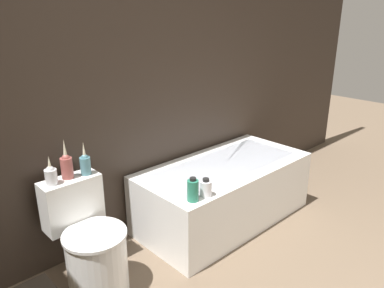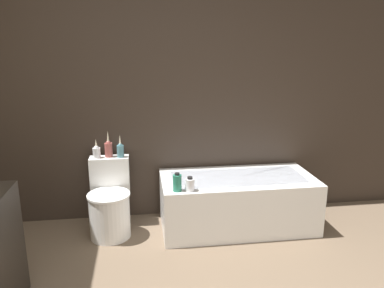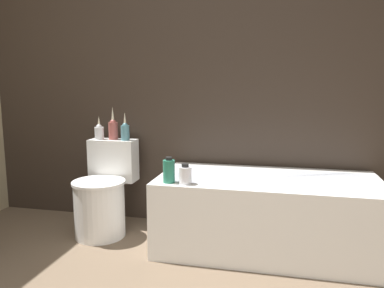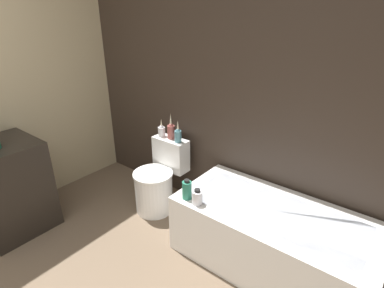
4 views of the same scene
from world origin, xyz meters
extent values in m
cube|color=#332821|center=(0.00, 2.35, 1.30)|extent=(6.40, 0.06, 2.60)
cube|color=white|center=(0.78, 1.94, 0.25)|extent=(1.44, 0.70, 0.50)
cube|color=#B7BCC6|center=(0.78, 1.94, 0.49)|extent=(1.24, 0.50, 0.01)
cylinder|color=white|center=(-0.41, 1.90, 0.20)|extent=(0.36, 0.36, 0.40)
cylinder|color=white|center=(-0.41, 1.90, 0.41)|extent=(0.38, 0.38, 0.02)
cube|color=white|center=(-0.41, 2.16, 0.52)|extent=(0.37, 0.16, 0.33)
cylinder|color=silver|center=(-0.52, 2.15, 0.73)|extent=(0.07, 0.07, 0.10)
sphere|color=silver|center=(-0.52, 2.15, 0.78)|extent=(0.05, 0.05, 0.05)
cone|color=beige|center=(-0.52, 2.15, 0.82)|extent=(0.03, 0.03, 0.09)
cylinder|color=#994C47|center=(-0.41, 2.17, 0.75)|extent=(0.07, 0.07, 0.13)
sphere|color=#994C47|center=(-0.41, 2.17, 0.81)|extent=(0.05, 0.05, 0.05)
cone|color=beige|center=(-0.41, 2.17, 0.87)|extent=(0.03, 0.03, 0.12)
cylinder|color=teal|center=(-0.30, 2.15, 0.74)|extent=(0.07, 0.07, 0.11)
sphere|color=teal|center=(-0.30, 2.15, 0.79)|extent=(0.04, 0.04, 0.04)
cone|color=beige|center=(-0.30, 2.15, 0.85)|extent=(0.02, 0.02, 0.10)
cylinder|color=#267259|center=(0.18, 1.68, 0.57)|extent=(0.07, 0.07, 0.14)
cylinder|color=black|center=(0.18, 1.68, 0.65)|extent=(0.04, 0.04, 0.02)
cylinder|color=silver|center=(0.29, 1.67, 0.55)|extent=(0.08, 0.08, 0.11)
cylinder|color=black|center=(0.29, 1.67, 0.61)|extent=(0.04, 0.04, 0.02)
camera|label=1|loc=(-1.29, 0.12, 1.66)|focal=35.00mm
camera|label=2|loc=(-0.11, -1.29, 1.69)|focal=35.00mm
camera|label=3|loc=(0.83, -0.51, 1.10)|focal=35.00mm
camera|label=4|loc=(1.41, 0.17, 1.82)|focal=28.00mm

